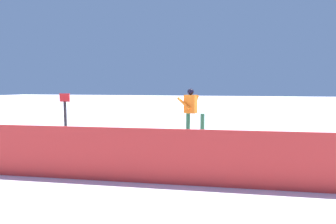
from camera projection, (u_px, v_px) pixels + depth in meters
ground_plane at (156, 151)px, 9.28m from camera, size 120.00×120.00×0.00m
grind_box at (156, 143)px, 9.26m from camera, size 5.26×1.07×0.63m
snowboarder at (192, 109)px, 9.00m from camera, size 1.46×0.64×1.53m
safety_fence at (117, 155)px, 6.21m from camera, size 11.18×1.07×1.27m
trail_marker at (65, 119)px, 9.73m from camera, size 0.40×0.10×1.97m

